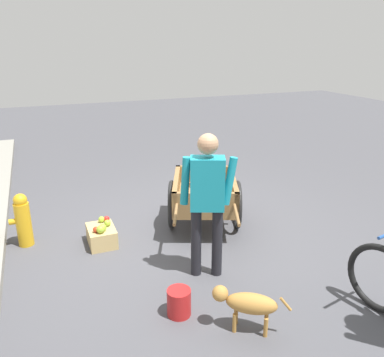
# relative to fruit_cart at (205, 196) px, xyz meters

# --- Properties ---
(ground_plane) EXTENTS (24.00, 24.00, 0.00)m
(ground_plane) POSITION_rel_fruit_cart_xyz_m (-0.18, 0.37, -0.44)
(ground_plane) COLOR #47474C
(fruit_cart) EXTENTS (1.81, 1.33, 0.72)m
(fruit_cart) POSITION_rel_fruit_cart_xyz_m (0.00, 0.00, 0.00)
(fruit_cart) COLOR olive
(fruit_cart) RESTS_ON ground
(vendor_person) EXTENTS (0.32, 0.54, 1.54)m
(vendor_person) POSITION_rel_fruit_cart_xyz_m (-1.06, 0.44, 0.48)
(vendor_person) COLOR black
(vendor_person) RESTS_ON ground
(dog) EXTENTS (0.42, 0.58, 0.40)m
(dog) POSITION_rel_fruit_cart_xyz_m (-1.98, 0.48, -0.17)
(dog) COLOR #AD7A38
(dog) RESTS_ON ground
(fire_hydrant) EXTENTS (0.25, 0.25, 0.67)m
(fire_hydrant) POSITION_rel_fruit_cart_xyz_m (0.36, 2.24, -0.10)
(fire_hydrant) COLOR gold
(fire_hydrant) RESTS_ON ground
(plastic_bucket) EXTENTS (0.22, 0.22, 0.26)m
(plastic_bucket) POSITION_rel_fruit_cart_xyz_m (-1.58, 0.94, -0.31)
(plastic_bucket) COLOR #B21E1E
(plastic_bucket) RESTS_ON ground
(apple_crate) EXTENTS (0.44, 0.32, 0.32)m
(apple_crate) POSITION_rel_fruit_cart_xyz_m (0.02, 1.37, -0.31)
(apple_crate) COLOR tan
(apple_crate) RESTS_ON ground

